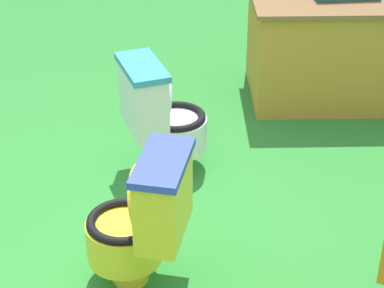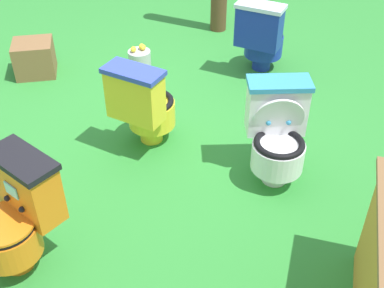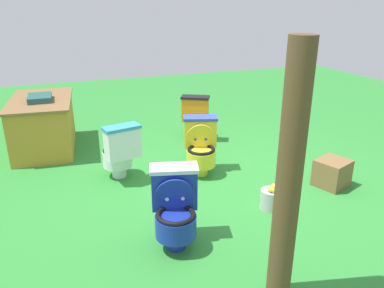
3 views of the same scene
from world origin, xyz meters
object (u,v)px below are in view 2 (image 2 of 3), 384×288
object	(u,v)px
toilet_blue	(262,36)
small_crate	(34,58)
toilet_white	(277,133)
lemon_bucket	(140,61)
toilet_yellow	(144,105)
toilet_orange	(17,215)

from	to	relation	value
toilet_blue	small_crate	distance (m)	2.19
toilet_blue	toilet_white	bearing A→B (deg)	-66.68
toilet_blue	small_crate	world-z (taller)	toilet_blue
toilet_white	lemon_bucket	size ratio (longest dim) A/B	2.63
toilet_yellow	toilet_blue	bearing A→B (deg)	78.03
toilet_blue	small_crate	xyz separation A→B (m)	(0.44, -2.14, -0.21)
toilet_yellow	small_crate	bearing A→B (deg)	164.27
toilet_yellow	small_crate	world-z (taller)	toilet_yellow
toilet_blue	toilet_white	size ratio (longest dim) A/B	1.00
toilet_blue	toilet_orange	xyz separation A→B (m)	(2.60, -1.21, -0.00)
small_crate	toilet_yellow	bearing A→B (deg)	55.93
toilet_white	small_crate	world-z (taller)	toilet_white
toilet_white	toilet_yellow	bearing A→B (deg)	-22.71
toilet_yellow	toilet_orange	bearing A→B (deg)	-90.28
toilet_blue	toilet_white	world-z (taller)	same
toilet_white	lemon_bucket	xyz separation A→B (m)	(-1.31, -1.37, -0.26)
toilet_white	toilet_yellow	world-z (taller)	same
small_crate	lemon_bucket	xyz separation A→B (m)	(-0.22, 0.99, -0.05)
toilet_white	toilet_yellow	distance (m)	1.02
toilet_yellow	lemon_bucket	xyz separation A→B (m)	(-1.13, -0.36, -0.26)
toilet_yellow	lemon_bucket	world-z (taller)	toilet_yellow
toilet_white	small_crate	bearing A→B (deg)	-37.53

